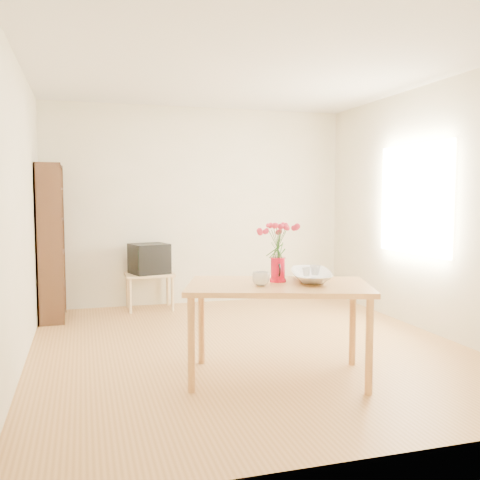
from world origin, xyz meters
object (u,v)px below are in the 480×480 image
object	(u,v)px
pitcher	(278,271)
television	(149,258)
bowl	(311,253)
table	(278,294)
mug	(261,279)

from	to	relation	value
pitcher	television	distance (m)	2.85
bowl	television	bearing A→B (deg)	109.56
table	mug	xyz separation A→B (m)	(-0.16, -0.03, 0.13)
pitcher	mug	size ratio (longest dim) A/B	1.55
television	pitcher	bearing A→B (deg)	-91.83
bowl	television	distance (m)	2.95
table	bowl	distance (m)	0.45
pitcher	mug	world-z (taller)	pitcher
table	television	xyz separation A→B (m)	(-0.67, 2.86, -0.02)
pitcher	bowl	distance (m)	0.32
table	television	distance (m)	2.93
table	pitcher	world-z (taller)	pitcher
bowl	mug	bearing A→B (deg)	-165.65
television	bowl	bearing A→B (deg)	-86.51
mug	television	xyz separation A→B (m)	(-0.51, 2.89, -0.15)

